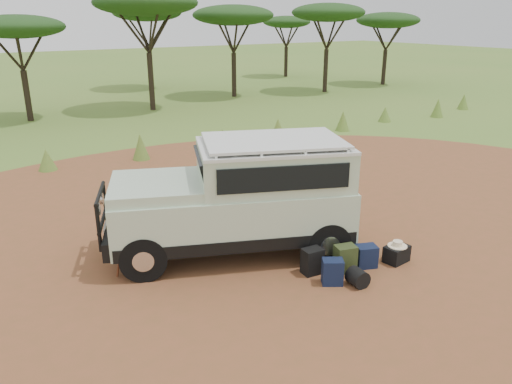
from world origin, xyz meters
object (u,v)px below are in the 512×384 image
backpack_black (312,261)px  backpack_navy (332,272)px  safari_vehicle (240,200)px  backpack_olive (345,259)px  hard_case (397,254)px  duffel_navy (366,256)px  walking_staff (122,239)px

backpack_black → backpack_navy: size_ratio=1.05×
safari_vehicle → backpack_black: size_ratio=10.13×
backpack_olive → hard_case: size_ratio=1.13×
duffel_navy → hard_case: (0.67, -0.18, -0.05)m
safari_vehicle → duffel_navy: safari_vehicle is taller
backpack_black → duffel_navy: bearing=-14.2°
backpack_navy → backpack_olive: size_ratio=0.90×
safari_vehicle → backpack_black: 1.93m
backpack_navy → backpack_olive: backpack_olive is taller
backpack_olive → walking_staff: bearing=164.4°
backpack_navy → hard_case: size_ratio=1.01×
walking_staff → backpack_navy: bearing=-107.0°
walking_staff → backpack_navy: (3.14, -2.37, -0.54)m
backpack_navy → hard_case: (1.68, -0.03, -0.07)m
backpack_olive → hard_case: 1.20m
walking_staff → duffel_navy: 4.73m
safari_vehicle → backpack_navy: safari_vehicle is taller
duffel_navy → hard_case: duffel_navy is taller
backpack_olive → hard_case: backpack_olive is taller
safari_vehicle → hard_case: size_ratio=10.76×
walking_staff → backpack_black: size_ratio=3.07×
safari_vehicle → backpack_navy: (0.73, -2.09, -0.91)m
safari_vehicle → backpack_navy: 2.39m
safari_vehicle → backpack_olive: 2.41m
safari_vehicle → hard_case: safari_vehicle is taller
backpack_olive → hard_case: bearing=2.6°
safari_vehicle → walking_staff: safari_vehicle is taller
walking_staff → backpack_black: walking_staff is taller
walking_staff → backpack_olive: (3.65, -2.14, -0.51)m
backpack_navy → backpack_olive: 0.56m
safari_vehicle → duffel_navy: size_ratio=11.64×
hard_case → backpack_navy: bearing=171.9°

